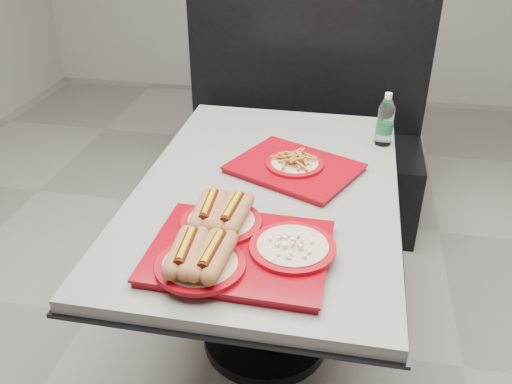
% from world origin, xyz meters
% --- Properties ---
extents(ground, '(6.00, 6.00, 0.00)m').
position_xyz_m(ground, '(0.00, 0.00, 0.00)').
color(ground, gray).
rests_on(ground, ground).
extents(diner_table, '(0.92, 1.42, 0.75)m').
position_xyz_m(diner_table, '(0.00, 0.00, 0.58)').
color(diner_table, black).
rests_on(diner_table, ground).
extents(booth_bench, '(1.30, 0.57, 1.35)m').
position_xyz_m(booth_bench, '(0.00, 1.09, 0.40)').
color(booth_bench, black).
rests_on(booth_bench, ground).
extents(tray_near, '(0.53, 0.46, 0.11)m').
position_xyz_m(tray_near, '(-0.03, -0.42, 0.79)').
color(tray_near, maroon).
rests_on(tray_near, diner_table).
extents(tray_far, '(0.53, 0.49, 0.09)m').
position_xyz_m(tray_far, '(0.08, 0.12, 0.77)').
color(tray_far, maroon).
rests_on(tray_far, diner_table).
extents(water_bottle, '(0.07, 0.07, 0.22)m').
position_xyz_m(water_bottle, '(0.40, 0.42, 0.84)').
color(water_bottle, silver).
rests_on(water_bottle, diner_table).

